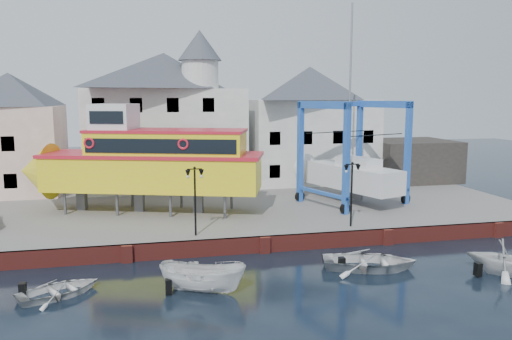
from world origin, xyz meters
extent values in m
plane|color=black|center=(0.00, 0.00, 0.00)|extent=(140.00, 140.00, 0.00)
cube|color=slate|center=(0.00, 11.00, 0.50)|extent=(44.00, 22.00, 1.00)
cube|color=maroon|center=(0.00, 0.12, 0.50)|extent=(44.00, 0.25, 1.00)
cube|color=maroon|center=(-8.00, -0.05, 0.50)|extent=(0.60, 0.36, 1.00)
cube|color=maroon|center=(0.00, -0.05, 0.50)|extent=(0.60, 0.36, 1.00)
cube|color=maroon|center=(8.00, -0.05, 0.50)|extent=(0.60, 0.36, 1.00)
cube|color=maroon|center=(16.00, -0.05, 0.50)|extent=(0.60, 0.36, 1.00)
cube|color=#CC9F98|center=(-18.00, 18.00, 4.75)|extent=(8.00, 7.00, 7.50)
pyramid|color=#353A43|center=(-18.00, 18.00, 9.90)|extent=(8.00, 7.00, 2.80)
cube|color=black|center=(-17.50, 14.54, 2.60)|extent=(1.00, 0.08, 1.20)
cube|color=black|center=(-17.50, 14.54, 5.60)|extent=(1.00, 0.08, 1.20)
cube|color=#B9B9B9|center=(-5.00, 18.50, 5.50)|extent=(14.00, 8.00, 9.00)
pyramid|color=#353A43|center=(-5.00, 18.50, 11.60)|extent=(14.00, 8.00, 3.20)
cube|color=black|center=(-10.50, 14.54, 2.60)|extent=(1.00, 0.08, 1.20)
cube|color=black|center=(-7.50, 14.54, 2.60)|extent=(1.00, 0.08, 1.20)
cube|color=black|center=(-4.50, 14.54, 2.60)|extent=(1.00, 0.08, 1.20)
cube|color=black|center=(-1.50, 14.54, 2.60)|extent=(1.00, 0.08, 1.20)
cube|color=black|center=(-10.50, 14.54, 5.60)|extent=(1.00, 0.08, 1.20)
cube|color=black|center=(-7.50, 14.54, 5.60)|extent=(1.00, 0.08, 1.20)
cube|color=black|center=(-4.50, 14.54, 5.60)|extent=(1.00, 0.08, 1.20)
cube|color=black|center=(-1.50, 14.54, 5.60)|extent=(1.00, 0.08, 1.20)
cube|color=black|center=(-10.50, 14.54, 8.60)|extent=(1.00, 0.08, 1.20)
cube|color=black|center=(-7.50, 14.54, 8.60)|extent=(1.00, 0.08, 1.20)
cube|color=black|center=(-4.50, 14.54, 8.60)|extent=(1.00, 0.08, 1.20)
cube|color=black|center=(-1.50, 14.54, 8.60)|extent=(1.00, 0.08, 1.20)
cylinder|color=#B9B9B9|center=(-2.00, 16.10, 11.20)|extent=(3.20, 3.20, 2.40)
cone|color=#353A43|center=(-2.00, 16.10, 13.70)|extent=(3.80, 3.80, 2.60)
cube|color=#B9B9B9|center=(9.00, 19.00, 5.00)|extent=(12.00, 8.00, 8.00)
pyramid|color=#353A43|center=(9.00, 19.00, 10.60)|extent=(12.00, 8.00, 3.20)
cube|color=black|center=(4.50, 15.04, 2.60)|extent=(1.00, 0.08, 1.20)
cube|color=black|center=(7.50, 15.04, 2.60)|extent=(1.00, 0.08, 1.20)
cube|color=black|center=(10.50, 15.04, 2.60)|extent=(1.00, 0.08, 1.20)
cube|color=black|center=(13.50, 15.04, 2.60)|extent=(1.00, 0.08, 1.20)
cube|color=black|center=(4.50, 15.04, 5.60)|extent=(1.00, 0.08, 1.20)
cube|color=black|center=(7.50, 15.04, 5.60)|extent=(1.00, 0.08, 1.20)
cube|color=black|center=(10.50, 15.04, 5.60)|extent=(1.00, 0.08, 1.20)
cube|color=black|center=(13.50, 15.04, 5.60)|extent=(1.00, 0.08, 1.20)
cube|color=#272420|center=(19.00, 17.00, 3.00)|extent=(8.00, 7.00, 4.00)
cylinder|color=black|center=(-4.00, 1.20, 3.00)|extent=(0.12, 0.12, 4.00)
cube|color=black|center=(-4.00, 1.20, 5.05)|extent=(0.90, 0.06, 0.06)
sphere|color=black|center=(-4.00, 1.20, 5.12)|extent=(0.16, 0.16, 0.16)
cone|color=black|center=(-4.40, 1.20, 4.78)|extent=(0.32, 0.32, 0.45)
sphere|color=silver|center=(-4.40, 1.20, 4.60)|extent=(0.18, 0.18, 0.18)
cone|color=black|center=(-3.60, 1.20, 4.78)|extent=(0.32, 0.32, 0.45)
sphere|color=silver|center=(-3.60, 1.20, 4.60)|extent=(0.18, 0.18, 0.18)
cylinder|color=black|center=(6.00, 1.20, 3.00)|extent=(0.12, 0.12, 4.00)
cube|color=black|center=(6.00, 1.20, 5.05)|extent=(0.90, 0.06, 0.06)
sphere|color=black|center=(6.00, 1.20, 5.12)|extent=(0.16, 0.16, 0.16)
cone|color=black|center=(5.60, 1.20, 4.78)|extent=(0.32, 0.32, 0.45)
sphere|color=silver|center=(5.60, 1.20, 4.60)|extent=(0.18, 0.18, 0.18)
cone|color=black|center=(6.40, 1.20, 4.78)|extent=(0.32, 0.32, 0.45)
sphere|color=silver|center=(6.40, 1.20, 4.60)|extent=(0.18, 0.18, 0.18)
cylinder|color=#59595E|center=(-12.54, 8.60, 1.82)|extent=(0.25, 0.25, 1.64)
cylinder|color=#59595E|center=(-11.59, 11.52, 1.82)|extent=(0.25, 0.25, 1.64)
cylinder|color=#59595E|center=(-8.90, 7.41, 1.82)|extent=(0.25, 0.25, 1.64)
cylinder|color=#59595E|center=(-7.95, 10.33, 1.82)|extent=(0.25, 0.25, 1.64)
cylinder|color=#59595E|center=(-5.26, 6.22, 1.82)|extent=(0.25, 0.25, 1.64)
cylinder|color=#59595E|center=(-4.30, 9.14, 1.82)|extent=(0.25, 0.25, 1.64)
cylinder|color=#59595E|center=(-1.62, 5.03, 1.82)|extent=(0.25, 0.25, 1.64)
cylinder|color=#59595E|center=(-0.66, 7.94, 1.82)|extent=(0.25, 0.25, 1.64)
cube|color=#59595E|center=(-11.55, 9.89, 1.82)|extent=(0.79, 0.72, 1.64)
cube|color=#59595E|center=(-7.38, 8.53, 1.82)|extent=(0.79, 0.72, 1.64)
cube|color=#59595E|center=(-3.22, 7.17, 1.82)|extent=(0.79, 0.72, 1.64)
cube|color=yellow|center=(-6.34, 8.19, 3.85)|extent=(15.86, 8.72, 2.41)
cone|color=yellow|center=(-14.77, 10.95, 3.85)|extent=(3.58, 4.70, 4.16)
cube|color=red|center=(-6.34, 8.19, 5.16)|extent=(16.23, 8.99, 0.24)
cube|color=yellow|center=(-5.30, 7.85, 5.93)|extent=(11.56, 6.94, 1.75)
cube|color=black|center=(-5.89, 6.05, 5.98)|extent=(10.01, 3.32, 0.99)
cube|color=black|center=(-4.71, 9.65, 5.98)|extent=(10.01, 3.32, 0.99)
cube|color=red|center=(-5.30, 7.85, 6.90)|extent=(11.81, 7.11, 0.20)
cube|color=silver|center=(-8.94, 9.04, 7.80)|extent=(3.59, 3.59, 1.99)
cube|color=black|center=(-9.40, 7.66, 7.88)|extent=(2.29, 0.80, 0.88)
torus|color=red|center=(-10.59, 7.53, 6.15)|extent=(0.78, 0.38, 0.77)
torus|color=red|center=(-4.34, 5.49, 6.15)|extent=(0.78, 0.38, 0.77)
cube|color=#1C47B2|center=(6.94, 4.44, 4.95)|extent=(0.51, 0.51, 7.90)
cylinder|color=black|center=(6.94, 4.44, 1.39)|extent=(0.84, 0.54, 0.79)
cube|color=#1C47B2|center=(5.10, 9.35, 4.95)|extent=(0.51, 0.51, 7.90)
cylinder|color=black|center=(5.10, 9.35, 1.39)|extent=(0.84, 0.54, 0.79)
cube|color=#1C47B2|center=(12.91, 6.68, 4.95)|extent=(0.51, 0.51, 7.90)
cylinder|color=black|center=(12.91, 6.68, 1.39)|extent=(0.84, 0.54, 0.79)
cube|color=#1C47B2|center=(11.06, 11.59, 4.95)|extent=(0.51, 0.51, 7.90)
cylinder|color=black|center=(11.06, 11.59, 1.39)|extent=(0.84, 0.54, 0.79)
cube|color=#1C47B2|center=(6.02, 6.89, 8.70)|extent=(2.35, 5.42, 0.55)
cube|color=#1C47B2|center=(6.02, 6.89, 2.13)|extent=(2.24, 5.38, 0.24)
cube|color=#1C47B2|center=(11.99, 9.14, 8.70)|extent=(2.35, 5.42, 0.55)
cube|color=#1C47B2|center=(11.99, 9.14, 2.13)|extent=(2.24, 5.38, 0.24)
cube|color=#1C47B2|center=(8.08, 10.47, 8.70)|extent=(6.48, 2.75, 0.39)
cube|color=silver|center=(9.00, 8.01, 3.03)|extent=(5.41, 8.83, 1.81)
cone|color=silver|center=(7.24, 12.71, 3.03)|extent=(3.06, 2.60, 2.59)
cube|color=#59595E|center=(9.00, 8.01, 1.73)|extent=(0.97, 2.00, 0.79)
cube|color=silver|center=(9.20, 7.49, 4.27)|extent=(2.88, 3.80, 0.68)
cylinder|color=#99999E|center=(8.81, 8.54, 10.14)|extent=(0.21, 0.21, 12.41)
cube|color=black|center=(9.72, 6.11, 6.46)|extent=(5.82, 2.28, 0.05)
cube|color=black|center=(8.29, 9.92, 6.46)|extent=(5.82, 2.28, 0.05)
imported|color=silver|center=(-4.31, -5.21, 0.00)|extent=(4.63, 3.30, 1.68)
imported|color=silver|center=(4.93, -3.93, 0.00)|extent=(5.91, 4.92, 1.05)
imported|color=silver|center=(11.54, -6.26, 0.00)|extent=(4.96, 4.95, 1.98)
imported|color=silver|center=(-10.96, -4.24, 0.00)|extent=(4.60, 4.16, 0.78)
camera|label=1|loc=(-6.69, -28.12, 9.30)|focal=35.00mm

